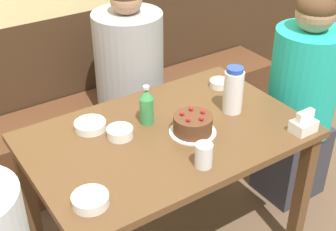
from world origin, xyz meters
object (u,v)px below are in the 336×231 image
birthday_cake (193,124)px  napkin_holder (304,124)px  soju_bottle (147,106)px  person_teal_shirt (300,103)px  person_grey_tee (130,89)px  bench_seat (94,138)px  bowl_sauce_shallow (90,200)px  bowl_rice_small (90,125)px  bowl_side_dish (220,83)px  glass_water_tall (204,155)px  water_pitcher (233,90)px  bowl_soup_white (120,133)px

birthday_cake → napkin_holder: bearing=-32.7°
soju_bottle → napkin_holder: soju_bottle is taller
person_teal_shirt → person_grey_tee: person_grey_tee is taller
bench_seat → person_teal_shirt: person_teal_shirt is taller
bowl_sauce_shallow → person_grey_tee: size_ratio=0.11×
bowl_rice_small → bowl_side_dish: 0.74m
person_grey_tee → glass_water_tall: bearing=-11.6°
napkin_holder → birthday_cake: bearing=147.3°
bowl_sauce_shallow → person_teal_shirt: (1.36, 0.23, -0.15)m
glass_water_tall → person_grey_tee: person_grey_tee is taller
person_teal_shirt → water_pitcher: bearing=2.0°
bench_seat → person_grey_tee: bearing=-44.1°
bowl_side_dish → person_teal_shirt: size_ratio=0.08×
bowl_side_dish → person_grey_tee: person_grey_tee is taller
napkin_holder → bowl_sauce_shallow: (-0.99, 0.10, -0.02)m
birthday_cake → soju_bottle: soju_bottle is taller
birthday_cake → bench_seat: bearing=96.0°
birthday_cake → bowl_rice_small: 0.46m
bench_seat → glass_water_tall: 1.24m
water_pitcher → bowl_rice_small: (-0.63, 0.23, -0.09)m
water_pitcher → soju_bottle: size_ratio=1.21×
birthday_cake → water_pitcher: 0.28m
soju_bottle → person_teal_shirt: 0.94m
birthday_cake → bowl_side_dish: size_ratio=2.04×
bowl_side_dish → bench_seat: bearing=126.8°
napkin_holder → person_grey_tee: size_ratio=0.09×
bench_seat → bowl_soup_white: size_ratio=23.38×
bowl_soup_white → glass_water_tall: size_ratio=1.13×
bowl_rice_small → person_grey_tee: (0.45, 0.44, -0.15)m
birthday_cake → person_grey_tee: 0.74m
person_grey_tee → bowl_sauce_shallow: bearing=-36.9°
person_grey_tee → birthday_cake: bearing=-6.9°
napkin_holder → glass_water_tall: napkin_holder is taller
napkin_holder → person_grey_tee: (-0.33, 0.98, -0.17)m
soju_bottle → person_teal_shirt: person_teal_shirt is taller
glass_water_tall → person_teal_shirt: size_ratio=0.08×
bench_seat → glass_water_tall: (-0.01, -1.11, 0.56)m
bowl_side_dish → bowl_sauce_shallow: bearing=-155.2°
bowl_sauce_shallow → glass_water_tall: bearing=-5.6°
person_teal_shirt → napkin_holder: bearing=41.8°
person_teal_shirt → soju_bottle: bearing=-7.5°
bowl_rice_small → water_pitcher: bearing=-20.2°
birthday_cake → bowl_side_dish: 0.46m
birthday_cake → napkin_holder: same height
person_grey_tee → bowl_side_dish: bearing=32.5°
bowl_soup_white → napkin_holder: bearing=-30.7°
bowl_side_dish → bowl_sauce_shallow: bowl_sauce_shallow is taller
water_pitcher → napkin_holder: size_ratio=2.07×
soju_bottle → bowl_soup_white: soju_bottle is taller
bowl_soup_white → bowl_sauce_shallow: bearing=-132.8°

